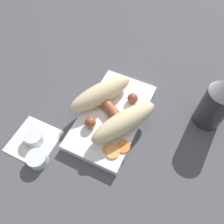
{
  "coord_description": "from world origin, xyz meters",
  "views": [
    {
      "loc": [
        -0.27,
        -0.13,
        0.51
      ],
      "look_at": [
        0.0,
        0.0,
        0.03
      ],
      "focal_mm": 35.0,
      "sensor_mm": 36.0,
      "label": 1
    }
  ],
  "objects_px": {
    "drink_glass": "(214,107)",
    "condiment_cup_far": "(38,159)",
    "food_tray": "(112,116)",
    "condiment_cup_near": "(34,137)",
    "sausage": "(112,110)",
    "bread_roll": "(112,107)"
  },
  "relations": [
    {
      "from": "condiment_cup_far",
      "to": "drink_glass",
      "type": "distance_m",
      "value": 0.44
    },
    {
      "from": "bread_roll",
      "to": "condiment_cup_near",
      "type": "bearing_deg",
      "value": 133.77
    },
    {
      "from": "food_tray",
      "to": "bread_roll",
      "type": "bearing_deg",
      "value": 24.29
    },
    {
      "from": "food_tray",
      "to": "condiment_cup_far",
      "type": "distance_m",
      "value": 0.21
    },
    {
      "from": "drink_glass",
      "to": "bread_roll",
      "type": "bearing_deg",
      "value": 113.86
    },
    {
      "from": "bread_roll",
      "to": "condiment_cup_far",
      "type": "distance_m",
      "value": 0.22
    },
    {
      "from": "food_tray",
      "to": "sausage",
      "type": "bearing_deg",
      "value": 16.47
    },
    {
      "from": "food_tray",
      "to": "bread_roll",
      "type": "height_order",
      "value": "bread_roll"
    },
    {
      "from": "bread_roll",
      "to": "sausage",
      "type": "distance_m",
      "value": 0.01
    },
    {
      "from": "drink_glass",
      "to": "condiment_cup_far",
      "type": "bearing_deg",
      "value": 130.46
    },
    {
      "from": "condiment_cup_near",
      "to": "food_tray",
      "type": "bearing_deg",
      "value": -47.0
    },
    {
      "from": "sausage",
      "to": "condiment_cup_near",
      "type": "relative_size",
      "value": 2.97
    },
    {
      "from": "bread_roll",
      "to": "condiment_cup_near",
      "type": "relative_size",
      "value": 4.98
    },
    {
      "from": "condiment_cup_far",
      "to": "sausage",
      "type": "bearing_deg",
      "value": -29.94
    },
    {
      "from": "condiment_cup_near",
      "to": "bread_roll",
      "type": "bearing_deg",
      "value": -46.23
    },
    {
      "from": "food_tray",
      "to": "drink_glass",
      "type": "xyz_separation_m",
      "value": [
        0.1,
        -0.23,
        0.05
      ]
    },
    {
      "from": "food_tray",
      "to": "condiment_cup_near",
      "type": "bearing_deg",
      "value": 133.0
    },
    {
      "from": "food_tray",
      "to": "condiment_cup_near",
      "type": "height_order",
      "value": "condiment_cup_near"
    },
    {
      "from": "bread_roll",
      "to": "condiment_cup_far",
      "type": "bearing_deg",
      "value": 150.02
    },
    {
      "from": "bread_roll",
      "to": "drink_glass",
      "type": "bearing_deg",
      "value": -66.14
    },
    {
      "from": "condiment_cup_far",
      "to": "drink_glass",
      "type": "bearing_deg",
      "value": -49.54
    },
    {
      "from": "food_tray",
      "to": "sausage",
      "type": "height_order",
      "value": "sausage"
    }
  ]
}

